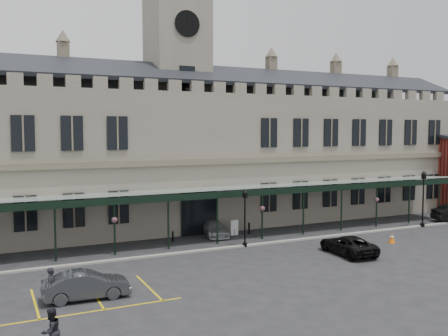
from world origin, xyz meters
name	(u,v)px	position (x,y,z in m)	size (l,w,h in m)	color
ground	(264,267)	(0.00, 0.00, 0.00)	(140.00, 140.00, 0.00)	black
station_building	(178,156)	(0.00, 15.91, 6.47)	(60.00, 10.36, 17.30)	#6D675B
clock_tower	(177,83)	(0.00, 16.00, 13.11)	(5.60, 5.60, 24.80)	#6D675B
canopy	(216,213)	(0.00, 7.46, 2.40)	(50.00, 4.10, 4.30)	#8C9E93
kerb	(227,248)	(0.00, 5.50, 0.06)	(60.00, 0.40, 0.12)	gray
parking_markings	(36,307)	(-14.00, -1.50, 0.00)	(16.00, 6.00, 0.01)	gold
tree_behind_mid	(216,95)	(8.00, 25.00, 12.81)	(6.00, 6.00, 16.00)	#332314
tree_behind_right	(329,99)	(24.00, 25.00, 12.81)	(6.00, 6.00, 16.00)	#332314
lamp_post_mid	(245,213)	(1.48, 5.44, 2.61)	(0.42, 0.42, 4.41)	black
lamp_post_right	(423,193)	(19.78, 5.34, 3.07)	(0.49, 0.49, 5.19)	black
traffic_cone	(392,238)	(12.47, 1.57, 0.38)	(0.48, 0.48, 0.77)	#FF6808
sign_board	(234,228)	(2.63, 9.48, 0.63)	(0.75, 0.15, 1.28)	black
bollard_left	(173,236)	(-2.86, 9.46, 0.41)	(0.15, 0.15, 0.82)	black
bollard_right	(249,228)	(3.99, 9.42, 0.48)	(0.17, 0.17, 0.96)	black
car_left_b	(86,285)	(-11.50, -1.40, 0.74)	(1.56, 4.46, 1.47)	#303236
car_taxi	(214,228)	(1.00, 10.00, 0.62)	(1.75, 4.30, 1.25)	#9C9FA4
car_van	(348,245)	(7.00, 0.22, 0.67)	(2.23, 4.83, 1.34)	black
person_a	(52,286)	(-13.21, -1.44, 0.94)	(0.69, 0.45, 1.89)	black
person_b	(51,331)	(-13.91, -7.37, 0.92)	(0.89, 0.70, 1.84)	black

